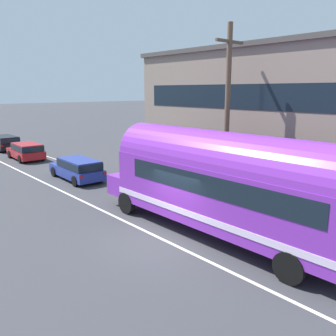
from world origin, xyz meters
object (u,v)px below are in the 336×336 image
(utility_pole, at_px, (227,117))
(car_second, at_px, (26,150))
(car_third, at_px, (4,142))
(painted_bus, at_px, (231,182))
(car_lead, at_px, (78,168))

(utility_pole, height_order, car_second, utility_pole)
(utility_pole, relative_size, car_second, 1.98)
(utility_pole, xyz_separation_m, car_third, (-2.46, 24.96, -3.63))
(car_third, bearing_deg, utility_pole, -84.37)
(painted_bus, height_order, car_third, painted_bus)
(car_lead, bearing_deg, painted_bus, -90.25)
(utility_pole, relative_size, car_lead, 1.81)
(car_lead, xyz_separation_m, car_third, (0.17, 15.18, 0.01))
(utility_pole, distance_m, car_lead, 10.76)
(car_third, bearing_deg, car_lead, -90.64)
(utility_pole, height_order, painted_bus, utility_pole)
(painted_bus, relative_size, car_second, 2.96)
(utility_pole, height_order, car_lead, utility_pole)
(car_lead, relative_size, car_third, 1.05)
(car_lead, bearing_deg, utility_pole, -74.94)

